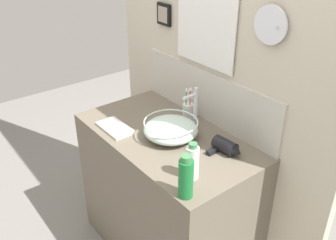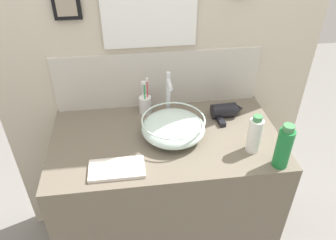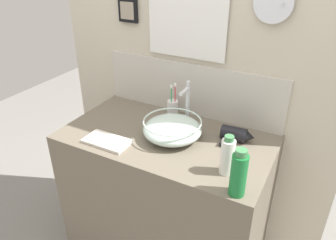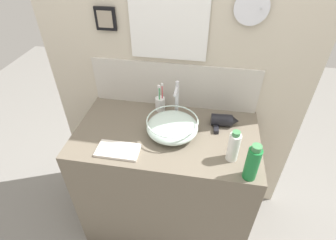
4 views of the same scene
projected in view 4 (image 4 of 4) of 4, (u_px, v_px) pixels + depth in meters
ground_plane at (167, 216)px, 2.13m from camera, size 6.00×6.00×0.00m
vanity_counter at (166, 181)px, 1.85m from camera, size 1.10×0.61×0.90m
back_panel at (175, 55)px, 1.61m from camera, size 1.71×0.10×2.50m
glass_bowl_sink at (172, 127)px, 1.53m from camera, size 0.30×0.30×0.10m
faucet at (177, 98)px, 1.61m from camera, size 0.02×0.10×0.25m
hair_drier at (224, 121)px, 1.61m from camera, size 0.17×0.14×0.07m
toothbrush_cup at (160, 103)px, 1.72m from camera, size 0.06×0.06×0.20m
soap_dispenser at (252, 163)px, 1.25m from camera, size 0.07×0.07×0.21m
lotion_bottle at (234, 146)px, 1.35m from camera, size 0.06×0.06×0.19m
hand_towel at (118, 150)px, 1.45m from camera, size 0.24×0.13×0.02m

